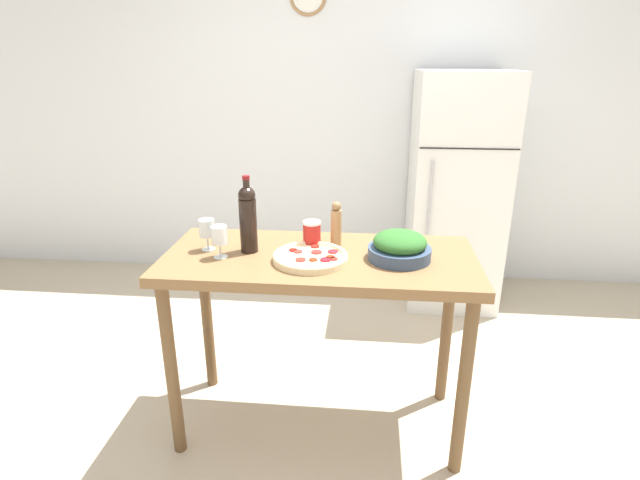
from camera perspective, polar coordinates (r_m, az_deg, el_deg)
name	(u,v)px	position (r m, az deg, el deg)	size (l,w,h in m)	color
ground_plane	(319,421)	(2.66, -0.07, -19.97)	(14.00, 14.00, 0.00)	#BCAD93
wall_back	(344,114)	(3.94, 2.72, 14.20)	(6.40, 0.08, 2.60)	silver
refrigerator	(455,191)	(3.69, 15.22, 5.43)	(0.63, 0.71, 1.63)	white
prep_counter	(319,280)	(2.24, -0.08, -4.59)	(1.37, 0.62, 0.90)	brown
wine_bottle	(248,217)	(2.20, -8.24, 2.57)	(0.08, 0.08, 0.34)	black
wine_glass_near	(219,237)	(2.17, -11.44, 0.39)	(0.07, 0.07, 0.14)	silver
wine_glass_far	(207,230)	(2.27, -12.81, 1.17)	(0.07, 0.07, 0.14)	silver
pepper_mill	(336,225)	(2.27, 1.86, 1.76)	(0.05, 0.05, 0.21)	#AD7F51
salad_bowl	(400,247)	(2.15, 9.09, -0.78)	(0.27, 0.27, 0.13)	#384C6B
homemade_pizza	(310,257)	(2.12, -1.10, -1.95)	(0.32, 0.32, 0.04)	beige
salt_canister	(312,234)	(2.26, -0.94, 0.66)	(0.08, 0.08, 0.12)	#B2231E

